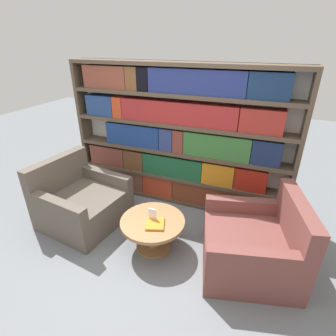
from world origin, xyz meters
The scene contains 7 objects.
ground_plane centered at (0.00, 0.00, 0.00)m, with size 14.00×14.00×0.00m, color slate.
bookshelf centered at (-0.01, 1.29, 0.97)m, with size 3.09×0.30×1.97m.
armchair_left centered at (-1.00, 0.32, 0.28)m, with size 1.05×1.06×0.85m.
armchair_right centered at (1.20, 0.32, 0.28)m, with size 1.14×1.14×0.85m.
coffee_table centered at (0.10, 0.19, 0.28)m, with size 0.73×0.73×0.39m.
table_sign centered at (0.10, 0.19, 0.46)m, with size 0.09×0.06×0.15m.
stray_book centered at (0.16, 0.13, 0.40)m, with size 0.25×0.27×0.02m.
Camera 1 is at (1.13, -1.96, 2.21)m, focal length 28.00 mm.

